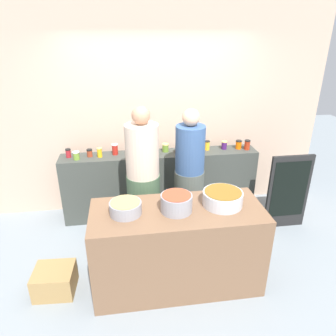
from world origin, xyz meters
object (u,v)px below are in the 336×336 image
object	(u,v)px
preserve_jar_6	(141,151)
cooking_pot_center	(176,203)
cooking_pot_left	(126,208)
cook_in_cap	(189,183)
preserve_jar_11	(207,145)
preserve_jar_13	(239,145)
preserve_jar_14	(247,145)
cooking_pot_right	(223,198)
chalkboard_sign	(288,192)
preserve_jar_0	(68,153)
preserve_jar_9	(178,149)
bread_crate	(55,280)
preserve_jar_10	(198,147)
preserve_jar_7	(155,151)
preserve_jar_5	(131,151)
preserve_jar_12	(224,145)
cook_with_tongs	(143,188)
preserve_jar_4	(115,149)
preserve_jar_2	(90,153)
preserve_jar_8	(165,148)
preserve_jar_3	(100,152)
preserve_jar_1	(76,156)

from	to	relation	value
preserve_jar_6	cooking_pot_center	size ratio (longest dim) A/B	0.43
cooking_pot_left	cook_in_cap	world-z (taller)	cook_in_cap
preserve_jar_11	preserve_jar_13	world-z (taller)	preserve_jar_11
preserve_jar_14	cooking_pot_right	size ratio (longest dim) A/B	0.35
cooking_pot_center	chalkboard_sign	distance (m)	1.89
preserve_jar_0	cooking_pot_center	distance (m)	1.88
preserve_jar_9	bread_crate	bearing A→B (deg)	-138.57
preserve_jar_10	preserve_jar_14	xyz separation A→B (m)	(0.71, 0.01, -0.00)
preserve_jar_11	cooking_pot_left	bearing A→B (deg)	-129.18
preserve_jar_7	cook_in_cap	bearing A→B (deg)	-55.58
cooking_pot_center	cook_in_cap	distance (m)	0.90
preserve_jar_5	preserve_jar_12	size ratio (longest dim) A/B	1.11
preserve_jar_5	cook_with_tongs	distance (m)	0.75
preserve_jar_4	preserve_jar_6	distance (m)	0.35
preserve_jar_2	preserve_jar_8	size ratio (longest dim) A/B	0.91
preserve_jar_3	chalkboard_sign	xyz separation A→B (m)	(2.43, -0.57, -0.48)
preserve_jar_7	chalkboard_sign	xyz separation A→B (m)	(1.71, -0.53, -0.47)
preserve_jar_3	bread_crate	xyz separation A→B (m)	(-0.46, -1.34, -0.87)
cook_with_tongs	preserve_jar_2	bearing A→B (deg)	131.18
preserve_jar_12	cook_with_tongs	distance (m)	1.44
cooking_pot_right	chalkboard_sign	bearing A→B (deg)	33.53
preserve_jar_6	preserve_jar_12	size ratio (longest dim) A/B	1.14
chalkboard_sign	preserve_jar_5	bearing A→B (deg)	164.11
preserve_jar_5	cooking_pot_right	size ratio (longest dim) A/B	0.32
preserve_jar_14	cooking_pot_right	xyz separation A→B (m)	(-0.77, -1.34, -0.04)
preserve_jar_1	cooking_pot_left	xyz separation A→B (m)	(0.60, -1.33, -0.04)
cook_in_cap	preserve_jar_3	bearing A→B (deg)	152.30
preserve_jar_10	cooking_pot_right	world-z (taller)	preserve_jar_10
preserve_jar_4	preserve_jar_3	bearing A→B (deg)	-162.89
cooking_pot_center	cooking_pot_right	size ratio (longest dim) A/B	0.77
preserve_jar_3	cook_with_tongs	size ratio (longest dim) A/B	0.07
bread_crate	cooking_pot_center	bearing A→B (deg)	-2.37
preserve_jar_9	preserve_jar_13	bearing A→B (deg)	2.88
preserve_jar_5	bread_crate	world-z (taller)	preserve_jar_5
preserve_jar_11	preserve_jar_13	size ratio (longest dim) A/B	1.08
preserve_jar_2	cook_with_tongs	size ratio (longest dim) A/B	0.06
preserve_jar_5	preserve_jar_1	bearing A→B (deg)	-176.28
preserve_jar_5	preserve_jar_7	distance (m)	0.32
preserve_jar_8	preserve_jar_11	distance (m)	0.59
preserve_jar_12	preserve_jar_14	xyz separation A→B (m)	(0.31, -0.07, 0.01)
preserve_jar_6	chalkboard_sign	size ratio (longest dim) A/B	0.13
cooking_pot_right	cook_with_tongs	bearing A→B (deg)	139.41
cooking_pot_center	bread_crate	world-z (taller)	cooking_pot_center
preserve_jar_4	cook_with_tongs	size ratio (longest dim) A/B	0.08
preserve_jar_0	preserve_jar_9	bearing A→B (deg)	-2.14
preserve_jar_8	preserve_jar_5	bearing A→B (deg)	-171.64
preserve_jar_5	cooking_pot_left	bearing A→B (deg)	-94.09
preserve_jar_8	preserve_jar_10	bearing A→B (deg)	-12.96
preserve_jar_4	preserve_jar_13	world-z (taller)	preserve_jar_4
preserve_jar_7	preserve_jar_1	bearing A→B (deg)	-179.89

